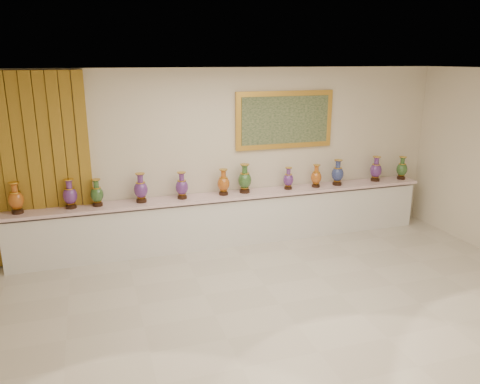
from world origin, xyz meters
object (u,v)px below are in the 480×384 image
object	(u,v)px
vase_0	(16,199)
vase_1	(70,195)
vase_2	(97,194)
counter	(230,219)

from	to	relation	value
vase_0	vase_1	size ratio (longest dim) A/B	1.04
vase_2	vase_1	bearing A→B (deg)	178.77
vase_0	vase_1	distance (m)	0.76
counter	vase_0	size ratio (longest dim) A/B	15.13
vase_0	vase_1	bearing A→B (deg)	1.35
vase_1	vase_2	bearing A→B (deg)	-1.23
vase_1	vase_0	bearing A→B (deg)	-178.65
counter	vase_1	world-z (taller)	vase_1
vase_2	counter	bearing A→B (deg)	0.21
counter	vase_1	bearing A→B (deg)	179.99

